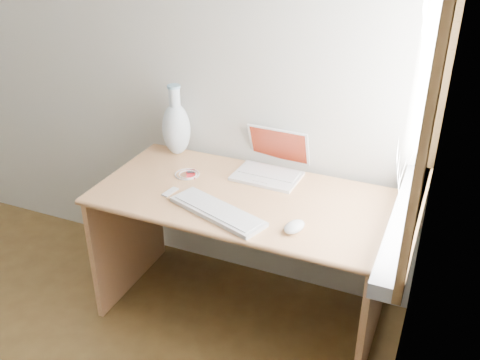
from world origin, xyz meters
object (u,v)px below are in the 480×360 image
at_px(external_keyboard, 217,211).
at_px(vase, 176,127).
at_px(laptop, 270,165).
at_px(desk, 247,223).

bearing_deg(external_keyboard, vase, 153.66).
bearing_deg(vase, external_keyboard, -45.83).
relative_size(laptop, external_keyboard, 0.67).
distance_m(external_keyboard, vase, 0.67).
xyz_separation_m(laptop, vase, (-0.53, 0.03, 0.10)).
relative_size(external_keyboard, vase, 1.28).
xyz_separation_m(desk, vase, (-0.48, 0.20, 0.35)).
xyz_separation_m(desk, external_keyboard, (-0.03, -0.27, 0.21)).
bearing_deg(vase, desk, -22.02).
height_order(external_keyboard, vase, vase).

